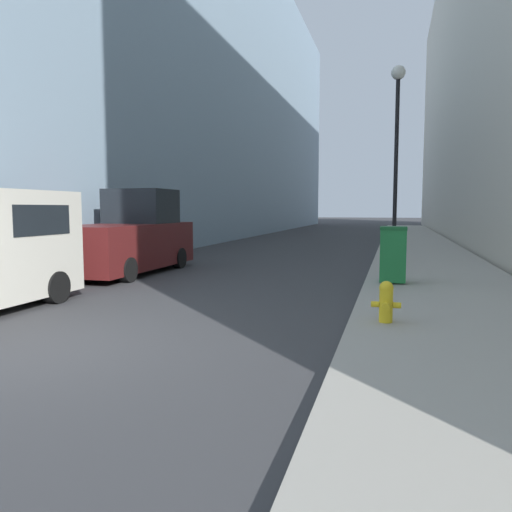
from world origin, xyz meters
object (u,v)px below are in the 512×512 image
at_px(fire_hydrant, 386,301).
at_px(pickup_truck, 130,238).
at_px(trash_bin, 393,254).
at_px(lamppost, 397,135).

bearing_deg(fire_hydrant, pickup_truck, 144.21).
distance_m(fire_hydrant, trash_bin, 4.25).
xyz_separation_m(fire_hydrant, lamppost, (0.10, 9.01, 3.73)).
height_order(trash_bin, pickup_truck, pickup_truck).
xyz_separation_m(fire_hydrant, trash_bin, (0.08, 4.24, 0.34)).
xyz_separation_m(lamppost, pickup_truck, (-7.41, -3.73, -3.20)).
bearing_deg(trash_bin, fire_hydrant, -91.10).
height_order(lamppost, pickup_truck, lamppost).
distance_m(fire_hydrant, lamppost, 9.75).
relative_size(trash_bin, lamppost, 0.21).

